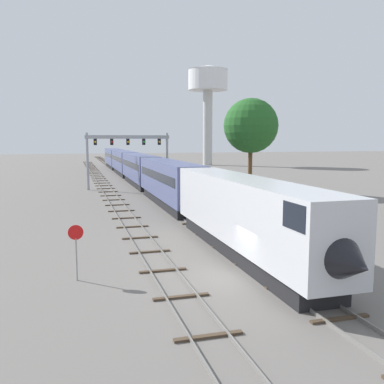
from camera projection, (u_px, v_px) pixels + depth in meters
ground_plane at (237, 277)px, 21.88m from camera, size 400.00×400.00×0.00m
track_main at (128, 177)px, 79.67m from camera, size 2.60×200.00×0.16m
track_near at (107, 190)px, 59.09m from camera, size 2.60×160.00×0.16m
passenger_train at (139, 168)px, 65.90m from camera, size 3.04×104.48×4.80m
signal_gantry at (128, 148)px, 60.52m from camera, size 12.10×0.49×8.09m
water_tower at (208, 85)px, 115.04m from camera, size 10.96×10.96×27.26m
stop_sign at (76, 245)px, 21.13m from camera, size 0.76×0.08×2.88m
trackside_tree_left at (251, 126)px, 55.82m from camera, size 7.26×7.26×12.59m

